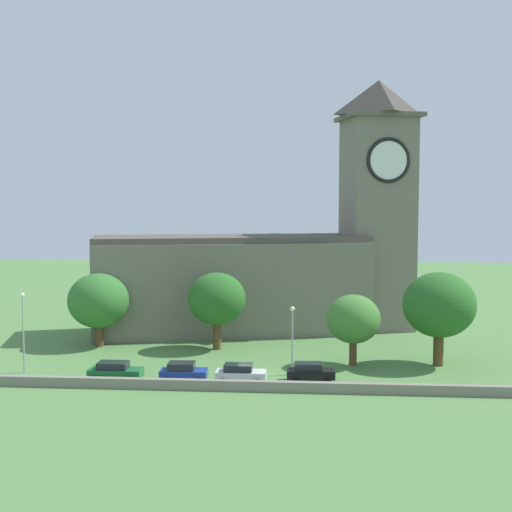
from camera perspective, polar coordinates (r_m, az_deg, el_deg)
ground_plane at (r=79.36m, az=0.60°, el=-6.97°), size 200.00×200.00×0.00m
church at (r=85.02m, az=1.94°, el=-0.10°), size 39.73×18.19×30.27m
quay_barrier at (r=59.83m, az=-0.79°, el=-10.46°), size 47.67×0.70×0.89m
car_green at (r=64.28m, az=-11.33°, el=-9.11°), size 4.69×2.31×1.66m
car_blue at (r=62.81m, az=-5.91°, el=-9.33°), size 4.17×2.39×1.75m
car_white at (r=62.21m, az=-1.28°, el=-9.48°), size 4.38×2.16×1.67m
car_black at (r=62.93m, az=4.39°, el=-9.34°), size 4.31×2.33×1.65m
streetlamp_west_end at (r=68.36m, az=-18.33°, el=-4.93°), size 0.44×0.44×7.44m
streetlamp_west_mid at (r=64.28m, az=2.96°, el=-5.89°), size 0.44×0.44×6.31m
tree_by_tower at (r=74.89m, az=-3.20°, el=-3.50°), size 6.17×6.17×8.21m
tree_churchyard at (r=78.17m, az=-12.63°, el=-3.56°), size 6.58×6.58×7.98m
tree_riverside_east at (r=68.33m, az=7.88°, el=-5.10°), size 5.21×5.21×6.88m
tree_riverside_west at (r=69.70m, az=14.61°, el=-3.87°), size 6.95×6.95×9.04m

